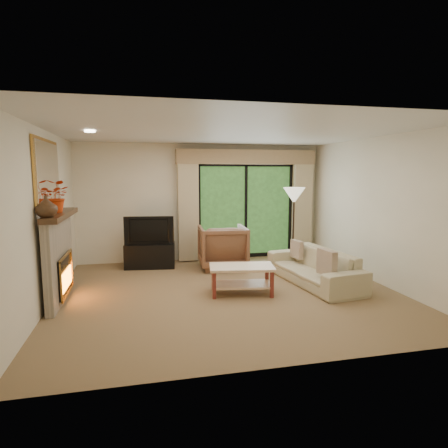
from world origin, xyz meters
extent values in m
plane|color=olive|center=(0.00, 0.00, 0.00)|extent=(5.50, 5.50, 0.00)
plane|color=silver|center=(0.00, 0.00, 2.60)|extent=(5.50, 5.50, 0.00)
plane|color=beige|center=(0.00, 2.50, 1.30)|extent=(5.00, 0.00, 5.00)
plane|color=beige|center=(0.00, -2.50, 1.30)|extent=(5.00, 0.00, 5.00)
plane|color=beige|center=(-2.75, 0.00, 1.30)|extent=(0.00, 5.00, 5.00)
plane|color=beige|center=(2.75, 0.00, 1.30)|extent=(0.00, 5.00, 5.00)
cube|color=tan|center=(-0.35, 2.34, 1.20)|extent=(0.45, 0.18, 2.35)
cube|color=tan|center=(2.35, 2.34, 1.20)|extent=(0.45, 0.18, 2.35)
cube|color=#A07F5A|center=(1.00, 2.36, 2.32)|extent=(3.20, 0.24, 0.32)
cube|color=black|center=(-1.21, 1.95, 0.25)|extent=(1.07, 0.58, 0.51)
imported|color=black|center=(-1.21, 1.95, 0.80)|extent=(1.01, 0.25, 0.58)
imported|color=brown|center=(0.26, 1.60, 0.44)|extent=(1.01, 1.03, 0.89)
imported|color=tan|center=(1.61, 0.14, 0.30)|extent=(1.06, 2.15, 0.60)
cube|color=brown|center=(1.54, -0.45, 0.52)|extent=(0.16, 0.43, 0.42)
cube|color=brown|center=(1.54, 0.74, 0.50)|extent=(0.13, 0.35, 0.34)
imported|color=#3F2817|center=(-2.61, -0.48, 1.52)|extent=(0.33, 0.33, 0.30)
imported|color=red|center=(-2.61, 0.15, 1.61)|extent=(0.52, 0.47, 0.49)
camera|label=1|loc=(-1.39, -5.85, 1.96)|focal=30.00mm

